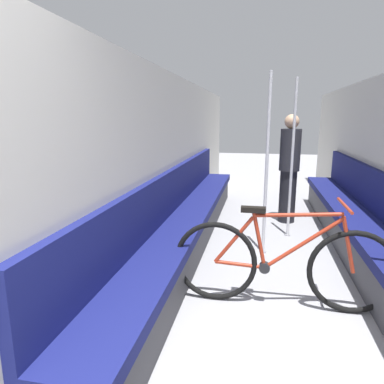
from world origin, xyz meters
TOP-DOWN VIEW (x-y plane):
  - wall_left at (-1.27, 3.36)m, footprint 0.10×9.93m
  - bench_seat_row_left at (-1.01, 3.36)m, footprint 0.48×5.61m
  - bench_seat_row_right at (1.01, 3.36)m, footprint 0.48×5.61m
  - bicycle at (0.04, 2.20)m, footprint 1.82×0.46m
  - grab_pole_near at (-0.09, 3.38)m, footprint 0.08×0.08m
  - grab_pole_far at (0.24, 4.07)m, footprint 0.08×0.08m
  - passenger_standing at (0.27, 4.72)m, footprint 0.30×0.30m

SIDE VIEW (x-z plane):
  - bench_seat_row_left at x=-1.01m, z-range -0.17..0.80m
  - bench_seat_row_right at x=1.01m, z-range -0.17..0.80m
  - bicycle at x=0.04m, z-range -0.08..0.84m
  - passenger_standing at x=0.27m, z-range 0.03..1.64m
  - grab_pole_near at x=-0.09m, z-range -0.03..2.03m
  - grab_pole_far at x=0.24m, z-range -0.03..2.03m
  - wall_left at x=-1.27m, z-range 0.00..2.08m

